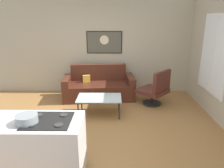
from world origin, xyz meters
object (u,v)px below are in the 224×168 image
Objects in this scene: armchair at (155,89)px; mixing_bowl at (27,119)px; couch at (99,87)px; coffee_table at (99,99)px; wall_painting at (104,42)px.

mixing_bowl is (-2.17, -2.68, 0.51)m from armchair.
mixing_bowl reaches higher than armchair.
couch is 1.98× the size of coffee_table.
wall_painting is (-1.34, 1.06, 1.06)m from armchair.
wall_painting reaches higher than couch.
wall_painting is at bearing 74.98° from couch.
wall_painting is (0.83, 3.74, 0.55)m from mixing_bowl.
wall_painting reaches higher than armchair.
mixing_bowl is (-0.69, -3.19, 0.64)m from couch.
armchair is 3.48m from mixing_bowl.
coffee_table is 3.62× the size of mixing_bowl.
mixing_bowl reaches higher than couch.
armchair is (1.48, -0.52, 0.13)m from couch.
armchair reaches higher than coffee_table.
coffee_table is 1.07× the size of armchair.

